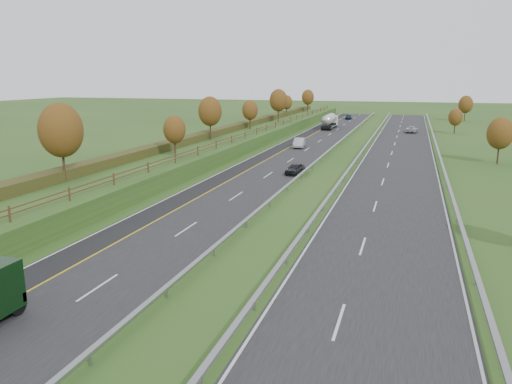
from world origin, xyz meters
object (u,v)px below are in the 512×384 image
(road_tanker, at_px, (330,121))
(car_small_far, at_px, (349,117))
(car_oncoming, at_px, (412,129))
(car_dark_near, at_px, (295,169))
(car_silver_mid, at_px, (299,143))

(road_tanker, xyz_separation_m, car_small_far, (0.97, 28.75, -1.17))
(road_tanker, relative_size, car_oncoming, 2.25)
(car_dark_near, bearing_deg, car_silver_mid, 108.81)
(road_tanker, relative_size, car_dark_near, 2.85)
(road_tanker, bearing_deg, car_oncoming, -11.59)
(car_dark_near, relative_size, car_silver_mid, 0.79)
(road_tanker, xyz_separation_m, car_silver_mid, (0.33, -35.14, -1.00))
(road_tanker, distance_m, car_dark_near, 59.70)
(car_dark_near, relative_size, car_small_far, 0.88)
(road_tanker, xyz_separation_m, car_oncoming, (18.94, -3.88, -1.13))
(car_small_far, bearing_deg, road_tanker, -96.67)
(car_small_far, bearing_deg, car_dark_near, -92.01)
(car_silver_mid, distance_m, car_small_far, 63.89)
(car_dark_near, distance_m, car_small_far, 88.31)
(road_tanker, distance_m, car_small_far, 28.79)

